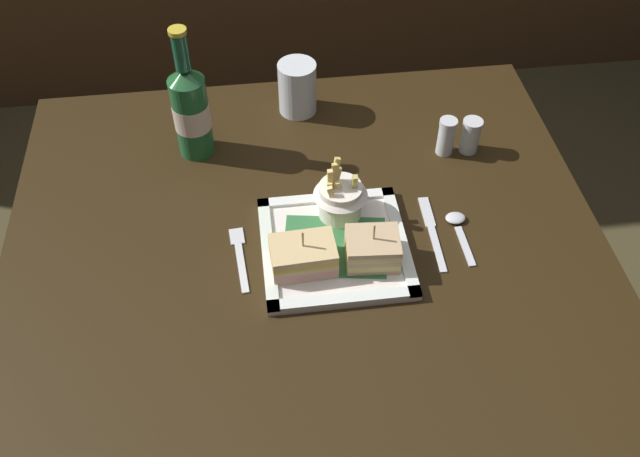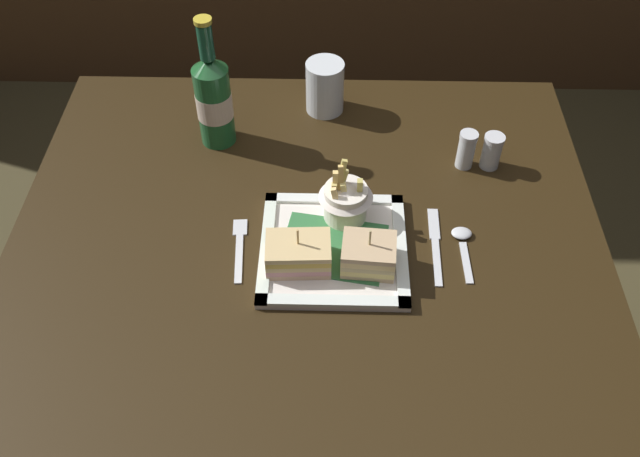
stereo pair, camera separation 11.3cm
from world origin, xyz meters
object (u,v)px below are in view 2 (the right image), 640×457
(dining_table, at_px, (308,279))
(water_glass, at_px, (325,89))
(sandwich_half_right, at_px, (369,255))
(salt_shaker, at_px, (466,152))
(fries_cup, at_px, (345,197))
(square_plate, at_px, (333,249))
(sandwich_half_left, at_px, (298,254))
(pepper_shaker, at_px, (491,153))
(knife, at_px, (435,242))
(beer_bottle, at_px, (214,99))
(fork, at_px, (239,246))
(spoon, at_px, (463,240))

(dining_table, xyz_separation_m, water_glass, (0.02, 0.35, 0.16))
(sandwich_half_right, distance_m, water_glass, 0.43)
(dining_table, height_order, salt_shaker, salt_shaker)
(dining_table, relative_size, salt_shaker, 13.36)
(fries_cup, bearing_deg, square_plate, -104.53)
(sandwich_half_left, xyz_separation_m, pepper_shaker, (0.34, 0.25, -0.00))
(sandwich_half_right, relative_size, fries_cup, 0.78)
(square_plate, height_order, sandwich_half_right, sandwich_half_right)
(fries_cup, bearing_deg, sandwich_half_right, -70.87)
(fries_cup, bearing_deg, dining_table, -146.97)
(fries_cup, relative_size, knife, 0.67)
(salt_shaker, bearing_deg, dining_table, -146.67)
(sandwich_half_right, relative_size, beer_bottle, 0.35)
(water_glass, relative_size, pepper_shaker, 1.53)
(dining_table, bearing_deg, beer_bottle, 125.49)
(fries_cup, height_order, pepper_shaker, fries_cup)
(square_plate, distance_m, salt_shaker, 0.33)
(knife, relative_size, salt_shaker, 2.26)
(dining_table, bearing_deg, sandwich_half_left, -99.26)
(dining_table, height_order, fork, fork)
(sandwich_half_right, xyz_separation_m, knife, (0.12, 0.06, -0.03))
(dining_table, bearing_deg, spoon, -0.94)
(salt_shaker, bearing_deg, fries_cup, -146.59)
(square_plate, height_order, knife, square_plate)
(sandwich_half_right, bearing_deg, fork, 168.60)
(sandwich_half_left, xyz_separation_m, fries_cup, (0.07, 0.11, 0.02))
(square_plate, height_order, salt_shaker, salt_shaker)
(fries_cup, bearing_deg, pepper_shaker, 28.57)
(knife, relative_size, pepper_shaker, 2.45)
(salt_shaker, height_order, pepper_shaker, salt_shaker)
(fries_cup, bearing_deg, beer_bottle, 139.16)
(sandwich_half_right, bearing_deg, beer_bottle, 131.47)
(water_glass, bearing_deg, fork, -109.91)
(sandwich_half_left, distance_m, fork, 0.12)
(sandwich_half_left, height_order, salt_shaker, sandwich_half_left)
(sandwich_half_left, distance_m, water_glass, 0.42)
(sandwich_half_left, distance_m, beer_bottle, 0.37)
(fries_cup, height_order, spoon, fries_cup)
(dining_table, xyz_separation_m, salt_shaker, (0.29, 0.19, 0.15))
(sandwich_half_left, distance_m, knife, 0.24)
(dining_table, relative_size, spoon, 8.51)
(water_glass, bearing_deg, square_plate, -86.78)
(fork, relative_size, pepper_shaker, 2.01)
(square_plate, distance_m, spoon, 0.22)
(dining_table, bearing_deg, fries_cup, 33.03)
(beer_bottle, xyz_separation_m, water_glass, (0.20, 0.10, -0.05))
(sandwich_half_left, distance_m, spoon, 0.28)
(fries_cup, xyz_separation_m, pepper_shaker, (0.27, 0.15, -0.03))
(fries_cup, relative_size, water_glass, 1.08)
(fries_cup, relative_size, spoon, 0.97)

